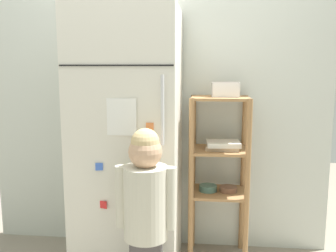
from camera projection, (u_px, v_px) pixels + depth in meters
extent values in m
cube|color=silver|center=(156.00, 100.00, 2.74)|extent=(2.53, 0.03, 2.22)
cube|color=silver|center=(129.00, 141.00, 2.46)|extent=(0.67, 0.62, 1.72)
cube|color=black|center=(115.00, 65.00, 2.08)|extent=(0.66, 0.01, 0.01)
cylinder|color=silver|center=(162.00, 110.00, 2.07)|extent=(0.02, 0.02, 0.39)
cube|color=white|center=(122.00, 117.00, 2.12)|extent=(0.17, 0.01, 0.21)
cube|color=#5BCF3E|center=(126.00, 168.00, 2.16)|extent=(0.03, 0.02, 0.02)
cube|color=#3F6BDB|center=(99.00, 167.00, 2.18)|extent=(0.04, 0.02, 0.04)
cube|color=red|center=(126.00, 174.00, 2.17)|extent=(0.04, 0.02, 0.04)
cube|color=gold|center=(120.00, 186.00, 2.18)|extent=(0.03, 0.02, 0.03)
cube|color=gold|center=(123.00, 198.00, 2.19)|extent=(0.04, 0.02, 0.04)
cube|color=red|center=(103.00, 205.00, 2.21)|extent=(0.04, 0.02, 0.04)
cube|color=#D7753D|center=(150.00, 126.00, 2.11)|extent=(0.04, 0.01, 0.04)
cylinder|color=beige|center=(146.00, 203.00, 2.01)|extent=(0.24, 0.24, 0.40)
sphere|color=beige|center=(148.00, 165.00, 2.05)|extent=(0.11, 0.11, 0.11)
sphere|color=tan|center=(145.00, 152.00, 1.97)|extent=(0.18, 0.18, 0.18)
sphere|color=tan|center=(145.00, 143.00, 1.96)|extent=(0.15, 0.15, 0.15)
cylinder|color=beige|center=(122.00, 196.00, 2.02)|extent=(0.07, 0.07, 0.34)
cylinder|color=beige|center=(170.00, 198.00, 1.99)|extent=(0.07, 0.07, 0.34)
cylinder|color=#9E7247|center=(191.00, 185.00, 2.45)|extent=(0.04, 0.04, 1.15)
cylinder|color=#9E7247|center=(247.00, 187.00, 2.42)|extent=(0.04, 0.04, 1.15)
cylinder|color=#9E7247|center=(193.00, 173.00, 2.75)|extent=(0.04, 0.04, 1.15)
cylinder|color=#9E7247|center=(243.00, 174.00, 2.71)|extent=(0.04, 0.04, 1.15)
cube|color=#9E7247|center=(220.00, 98.00, 2.49)|extent=(0.38, 0.32, 0.02)
cube|color=#9E7247|center=(219.00, 150.00, 2.55)|extent=(0.38, 0.32, 0.02)
cube|color=#9E7247|center=(218.00, 192.00, 2.60)|extent=(0.38, 0.32, 0.02)
cube|color=#C6AD8E|center=(223.00, 147.00, 2.54)|extent=(0.23, 0.20, 0.03)
cube|color=silver|center=(223.00, 144.00, 2.52)|extent=(0.23, 0.20, 0.03)
cylinder|color=#4C7266|center=(208.00, 188.00, 2.60)|extent=(0.12, 0.12, 0.04)
cylinder|color=brown|center=(228.00, 189.00, 2.59)|extent=(0.12, 0.12, 0.04)
cube|color=white|center=(225.00, 96.00, 2.50)|extent=(0.19, 0.16, 0.01)
cube|color=white|center=(226.00, 90.00, 2.42)|extent=(0.19, 0.01, 0.10)
cube|color=white|center=(225.00, 89.00, 2.57)|extent=(0.19, 0.01, 0.10)
cube|color=white|center=(212.00, 89.00, 2.51)|extent=(0.01, 0.16, 0.10)
cube|color=white|center=(239.00, 89.00, 2.49)|extent=(0.01, 0.16, 0.10)
sphere|color=red|center=(224.00, 90.00, 2.52)|extent=(0.08, 0.08, 0.08)
sphere|color=orange|center=(221.00, 91.00, 2.49)|extent=(0.07, 0.07, 0.07)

